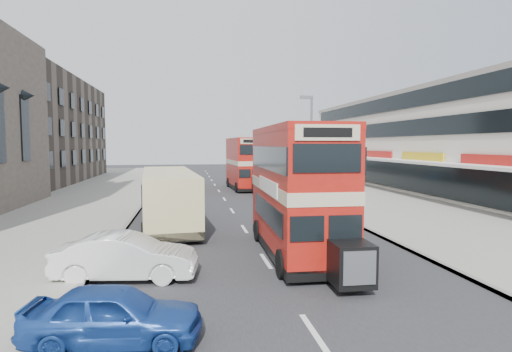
{
  "coord_description": "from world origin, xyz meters",
  "views": [
    {
      "loc": [
        -2.84,
        -12.98,
        4.37
      ],
      "look_at": [
        0.16,
        5.26,
        2.97
      ],
      "focal_mm": 29.01,
      "sensor_mm": 36.0,
      "label": 1
    }
  ],
  "objects_px": {
    "street_lamp": "(310,139)",
    "car_right_b": "(284,190)",
    "coach": "(169,196)",
    "cyclist": "(268,188)",
    "car_right_a": "(296,195)",
    "car_right_c": "(259,179)",
    "bus_second": "(244,163)",
    "car_left_near": "(114,314)",
    "bus_main": "(297,190)",
    "pedestrian_near": "(346,195)",
    "car_left_front": "(126,257)"
  },
  "relations": [
    {
      "from": "car_right_c",
      "to": "bus_second",
      "type": "bearing_deg",
      "value": -22.81
    },
    {
      "from": "car_right_c",
      "to": "cyclist",
      "type": "distance_m",
      "value": 12.03
    },
    {
      "from": "car_left_front",
      "to": "cyclist",
      "type": "xyz_separation_m",
      "value": [
        8.46,
        19.63,
        0.02
      ]
    },
    {
      "from": "car_right_a",
      "to": "car_right_c",
      "type": "bearing_deg",
      "value": 173.84
    },
    {
      "from": "bus_second",
      "to": "cyclist",
      "type": "distance_m",
      "value": 7.09
    },
    {
      "from": "bus_main",
      "to": "car_left_near",
      "type": "relative_size",
      "value": 2.33
    },
    {
      "from": "bus_second",
      "to": "car_right_a",
      "type": "bearing_deg",
      "value": 100.22
    },
    {
      "from": "car_left_front",
      "to": "car_right_b",
      "type": "distance_m",
      "value": 21.59
    },
    {
      "from": "street_lamp",
      "to": "car_right_b",
      "type": "relative_size",
      "value": 1.8
    },
    {
      "from": "bus_second",
      "to": "car_right_c",
      "type": "xyz_separation_m",
      "value": [
        2.36,
        5.17,
        -1.96
      ]
    },
    {
      "from": "pedestrian_near",
      "to": "car_left_front",
      "type": "bearing_deg",
      "value": 13.16
    },
    {
      "from": "bus_second",
      "to": "cyclist",
      "type": "relative_size",
      "value": 4.13
    },
    {
      "from": "street_lamp",
      "to": "car_right_b",
      "type": "bearing_deg",
      "value": 129.63
    },
    {
      "from": "car_left_front",
      "to": "pedestrian_near",
      "type": "xyz_separation_m",
      "value": [
        12.54,
        12.75,
        0.22
      ]
    },
    {
      "from": "car_left_near",
      "to": "car_right_a",
      "type": "height_order",
      "value": "same"
    },
    {
      "from": "coach",
      "to": "car_left_front",
      "type": "height_order",
      "value": "coach"
    },
    {
      "from": "car_left_front",
      "to": "cyclist",
      "type": "height_order",
      "value": "cyclist"
    },
    {
      "from": "car_left_front",
      "to": "car_right_a",
      "type": "xyz_separation_m",
      "value": [
        9.87,
        15.8,
        -0.09
      ]
    },
    {
      "from": "bus_second",
      "to": "pedestrian_near",
      "type": "bearing_deg",
      "value": 107.75
    },
    {
      "from": "coach",
      "to": "cyclist",
      "type": "relative_size",
      "value": 4.89
    },
    {
      "from": "street_lamp",
      "to": "car_right_b",
      "type": "xyz_separation_m",
      "value": [
        -1.6,
        1.93,
        -4.16
      ]
    },
    {
      "from": "car_right_b",
      "to": "street_lamp",
      "type": "bearing_deg",
      "value": 42.62
    },
    {
      "from": "car_left_near",
      "to": "bus_second",
      "type": "bearing_deg",
      "value": -5.66
    },
    {
      "from": "cyclist",
      "to": "bus_main",
      "type": "bearing_deg",
      "value": -104.79
    },
    {
      "from": "car_right_b",
      "to": "bus_second",
      "type": "bearing_deg",
      "value": -158.68
    },
    {
      "from": "car_right_b",
      "to": "cyclist",
      "type": "height_order",
      "value": "cyclist"
    },
    {
      "from": "street_lamp",
      "to": "car_right_c",
      "type": "distance_m",
      "value": 14.96
    },
    {
      "from": "car_right_a",
      "to": "car_right_b",
      "type": "xyz_separation_m",
      "value": [
        -0.09,
        3.44,
        -0.03
      ]
    },
    {
      "from": "bus_main",
      "to": "car_right_b",
      "type": "distance_m",
      "value": 17.67
    },
    {
      "from": "bus_main",
      "to": "car_left_near",
      "type": "height_order",
      "value": "bus_main"
    },
    {
      "from": "bus_main",
      "to": "car_left_near",
      "type": "xyz_separation_m",
      "value": [
        -5.87,
        -6.52,
        -1.93
      ]
    },
    {
      "from": "coach",
      "to": "car_right_b",
      "type": "distance_m",
      "value": 13.51
    },
    {
      "from": "coach",
      "to": "car_right_c",
      "type": "bearing_deg",
      "value": 63.44
    },
    {
      "from": "car_right_a",
      "to": "car_right_b",
      "type": "bearing_deg",
      "value": 174.97
    },
    {
      "from": "car_right_c",
      "to": "car_left_near",
      "type": "bearing_deg",
      "value": -12.95
    },
    {
      "from": "cyclist",
      "to": "car_right_a",
      "type": "bearing_deg",
      "value": -77.37
    },
    {
      "from": "bus_main",
      "to": "pedestrian_near",
      "type": "height_order",
      "value": "bus_main"
    },
    {
      "from": "car_right_c",
      "to": "cyclist",
      "type": "xyz_separation_m",
      "value": [
        -1.3,
        -11.95,
        0.17
      ]
    },
    {
      "from": "bus_main",
      "to": "pedestrian_near",
      "type": "bearing_deg",
      "value": -119.28
    },
    {
      "from": "street_lamp",
      "to": "bus_main",
      "type": "xyz_separation_m",
      "value": [
        -5.14,
        -15.27,
        -2.2
      ]
    },
    {
      "from": "street_lamp",
      "to": "car_left_front",
      "type": "bearing_deg",
      "value": -123.33
    },
    {
      "from": "bus_second",
      "to": "coach",
      "type": "relative_size",
      "value": 0.84
    },
    {
      "from": "car_right_a",
      "to": "pedestrian_near",
      "type": "bearing_deg",
      "value": 34.66
    },
    {
      "from": "bus_second",
      "to": "coach",
      "type": "xyz_separation_m",
      "value": [
        -6.46,
        -17.34,
        -0.95
      ]
    },
    {
      "from": "street_lamp",
      "to": "cyclist",
      "type": "height_order",
      "value": "street_lamp"
    },
    {
      "from": "pedestrian_near",
      "to": "coach",
      "type": "bearing_deg",
      "value": -14.7
    },
    {
      "from": "car_left_near",
      "to": "car_right_b",
      "type": "xyz_separation_m",
      "value": [
        9.41,
        23.72,
        -0.03
      ]
    },
    {
      "from": "car_left_front",
      "to": "street_lamp",
      "type": "bearing_deg",
      "value": -26.18
    },
    {
      "from": "bus_second",
      "to": "pedestrian_near",
      "type": "xyz_separation_m",
      "value": [
        5.13,
        -13.66,
        -1.59
      ]
    },
    {
      "from": "car_right_a",
      "to": "car_right_c",
      "type": "height_order",
      "value": "car_right_a"
    }
  ]
}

